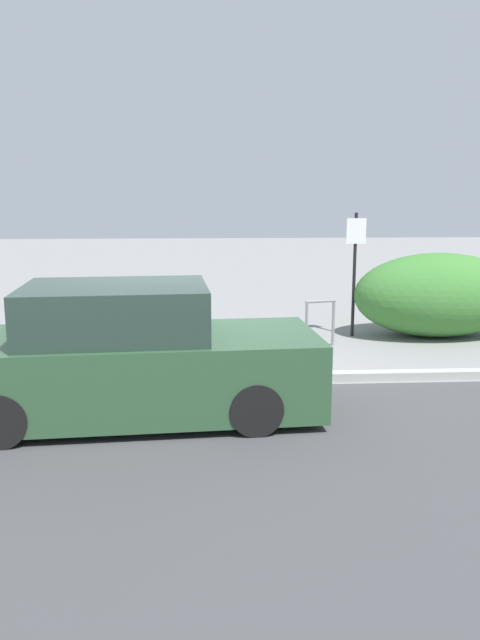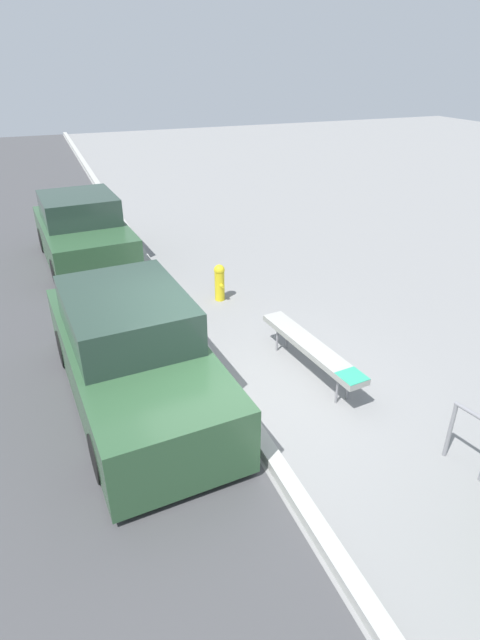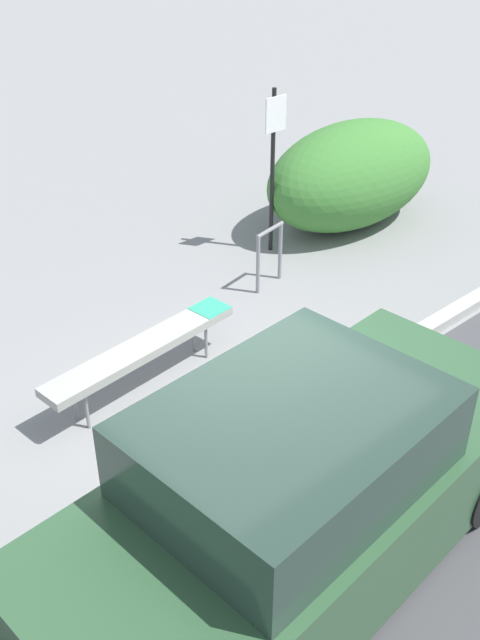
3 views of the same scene
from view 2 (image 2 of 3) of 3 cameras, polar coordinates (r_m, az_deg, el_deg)
name	(u,v)px [view 2 (image 2 of 3)]	position (r m, az deg, el deg)	size (l,w,h in m)	color
ground_plane	(233,399)	(7.38, -0.85, -9.00)	(60.00, 60.00, 0.00)	gray
curb	(233,395)	(7.34, -0.85, -8.60)	(60.00, 0.20, 0.13)	#A8A8A3
bench	(311,347)	(7.75, 8.15, -3.10)	(2.36, 0.59, 0.54)	gray
bike_rack	(470,435)	(6.58, 24.82, -11.87)	(0.55, 0.16, 0.83)	gray
fire_hydrant	(220,281)	(10.11, -2.35, 4.44)	(0.36, 0.22, 0.77)	gold
parked_car_near	(133,355)	(7.22, -12.14, -3.88)	(4.50, 2.04, 1.60)	black
parked_car_far	(83,233)	(12.62, -17.47, 9.45)	(3.98, 2.08, 1.59)	black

